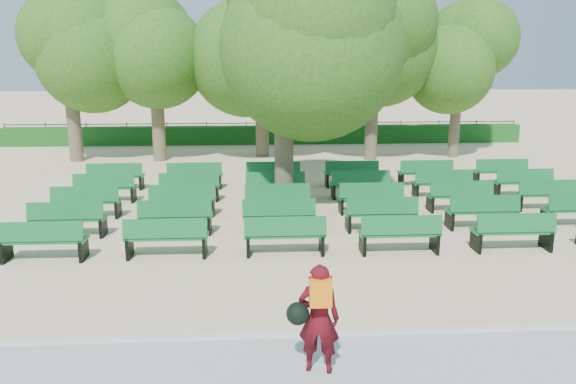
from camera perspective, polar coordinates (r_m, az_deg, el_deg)
The scene contains 9 objects.
ground at distance 14.89m, azimuth -1.04°, elevation -3.22°, with size 120.00×120.00×0.00m, color beige.
paving at distance 8.09m, azimuth 1.31°, elevation -18.36°, with size 30.00×2.20×0.06m, color #A9AAA5.
curb at distance 9.07m, azimuth 0.69°, elevation -14.41°, with size 30.00×0.12×0.10m, color silver.
hedge at distance 28.50m, azimuth -2.24°, elevation 5.82°, with size 26.00×0.70×0.90m, color #17591A.
fence at distance 28.96m, azimuth -2.25°, elevation 5.04°, with size 26.00×0.10×1.02m, color black, non-canonical shape.
tree_line at distance 24.62m, azimuth -2.03°, elevation 3.52°, with size 21.80×6.80×7.04m, color #32671B, non-canonical shape.
bench_array at distance 15.87m, azimuth 3.60°, elevation -1.83°, with size 1.81×0.58×1.14m.
tree_among at distance 15.93m, azimuth -0.43°, elevation 15.79°, with size 4.93×4.93×7.17m.
person at distance 7.81m, azimuth 2.98°, elevation -12.57°, with size 0.77×0.50×1.56m.
Camera 1 is at (-0.59, -14.24, 4.31)m, focal length 35.00 mm.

